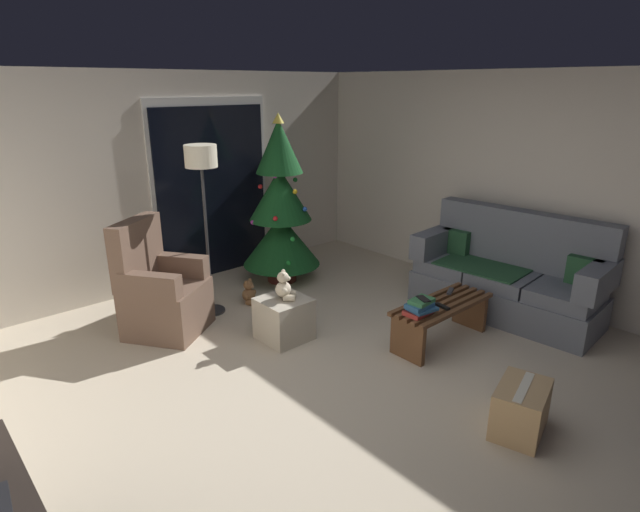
% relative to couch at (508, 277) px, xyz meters
% --- Properties ---
extents(ground_plane, '(7.00, 7.00, 0.00)m').
position_rel_couch_xyz_m(ground_plane, '(-2.32, 0.15, -0.40)').
color(ground_plane, beige).
extents(wall_back, '(5.72, 0.12, 2.50)m').
position_rel_couch_xyz_m(wall_back, '(-2.32, 3.21, 0.85)').
color(wall_back, beige).
rests_on(wall_back, ground).
extents(wall_right, '(0.12, 6.00, 2.50)m').
position_rel_couch_xyz_m(wall_right, '(0.54, 0.15, 0.85)').
color(wall_right, beige).
rests_on(wall_right, ground).
extents(patio_door_frame, '(1.60, 0.02, 2.20)m').
position_rel_couch_xyz_m(patio_door_frame, '(-1.68, 3.14, 0.70)').
color(patio_door_frame, silver).
rests_on(patio_door_frame, ground).
extents(patio_door_glass, '(1.50, 0.02, 2.10)m').
position_rel_couch_xyz_m(patio_door_glass, '(-1.68, 3.12, 0.65)').
color(patio_door_glass, black).
rests_on(patio_door_glass, ground).
extents(couch, '(0.92, 1.99, 1.08)m').
position_rel_couch_xyz_m(couch, '(0.00, 0.00, 0.00)').
color(couch, slate).
rests_on(couch, ground).
extents(coffee_table, '(1.10, 0.40, 0.41)m').
position_rel_couch_xyz_m(coffee_table, '(-1.09, 0.06, -0.13)').
color(coffee_table, brown).
rests_on(coffee_table, ground).
extents(remote_graphite, '(0.16, 0.10, 0.02)m').
position_rel_couch_xyz_m(remote_graphite, '(-0.83, 0.15, 0.02)').
color(remote_graphite, '#333338').
rests_on(remote_graphite, coffee_table).
extents(remote_black, '(0.07, 0.16, 0.02)m').
position_rel_couch_xyz_m(remote_black, '(-1.19, -0.01, 0.02)').
color(remote_black, black).
rests_on(remote_black, coffee_table).
extents(book_stack, '(0.28, 0.22, 0.15)m').
position_rel_couch_xyz_m(book_stack, '(-1.46, 0.04, 0.08)').
color(book_stack, '#A32D28').
rests_on(book_stack, coffee_table).
extents(cell_phone, '(0.12, 0.16, 0.01)m').
position_rel_couch_xyz_m(cell_phone, '(-1.44, 0.02, 0.16)').
color(cell_phone, black).
rests_on(cell_phone, book_stack).
extents(christmas_tree, '(0.95, 0.95, 2.04)m').
position_rel_couch_xyz_m(christmas_tree, '(-1.23, 2.34, 0.50)').
color(christmas_tree, '#4C1E19').
rests_on(christmas_tree, ground).
extents(armchair, '(0.95, 0.95, 1.13)m').
position_rel_couch_xyz_m(armchair, '(-2.96, 2.03, 0.00)').
color(armchair, brown).
rests_on(armchair, ground).
extents(floor_lamp, '(0.32, 0.32, 1.78)m').
position_rel_couch_xyz_m(floor_lamp, '(-2.37, 2.10, 1.11)').
color(floor_lamp, '#2D2D30').
rests_on(floor_lamp, ground).
extents(ottoman, '(0.44, 0.44, 0.41)m').
position_rel_couch_xyz_m(ottoman, '(-2.16, 1.10, -0.19)').
color(ottoman, '#B2A893').
rests_on(ottoman, ground).
extents(teddy_bear_cream, '(0.21, 0.21, 0.29)m').
position_rel_couch_xyz_m(teddy_bear_cream, '(-2.15, 1.09, 0.13)').
color(teddy_bear_cream, beige).
rests_on(teddy_bear_cream, ottoman).
extents(teddy_bear_chestnut_by_tree, '(0.21, 0.21, 0.29)m').
position_rel_couch_xyz_m(teddy_bear_chestnut_by_tree, '(-1.94, 2.02, -0.28)').
color(teddy_bear_chestnut_by_tree, brown).
rests_on(teddy_bear_chestnut_by_tree, ground).
extents(cardboard_box_taped_mid_floor, '(0.54, 0.44, 0.36)m').
position_rel_couch_xyz_m(cardboard_box_taped_mid_floor, '(-1.78, -1.11, -0.22)').
color(cardboard_box_taped_mid_floor, tan).
rests_on(cardboard_box_taped_mid_floor, ground).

